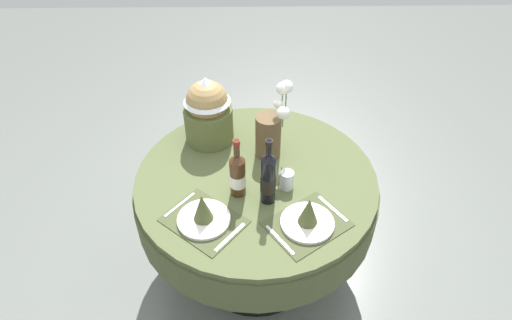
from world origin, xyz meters
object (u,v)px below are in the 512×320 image
object	(u,v)px
place_setting_right	(308,217)
flower_vase	(271,129)
dining_table	(256,197)
wine_bottle_centre	(238,174)
tumbler_mid	(287,180)
place_setting_left	(203,214)
gift_tub_back_left	(208,108)
wine_bottle_left	(268,178)

from	to	relation	value
place_setting_right	flower_vase	bearing A→B (deg)	106.23
dining_table	wine_bottle_centre	bearing A→B (deg)	-127.59
place_setting_right	tumbler_mid	xyz separation A→B (m)	(-0.08, 0.24, 0.00)
place_setting_left	tumbler_mid	world-z (taller)	place_setting_left
place_setting_left	gift_tub_back_left	distance (m)	0.62
wine_bottle_centre	wine_bottle_left	bearing A→B (deg)	-19.70
flower_vase	gift_tub_back_left	bearing A→B (deg)	157.91
wine_bottle_centre	tumbler_mid	world-z (taller)	wine_bottle_centre
place_setting_right	wine_bottle_centre	distance (m)	0.38
dining_table	place_setting_left	world-z (taller)	place_setting_left
place_setting_right	gift_tub_back_left	size ratio (longest dim) A/B	1.11
place_setting_left	flower_vase	world-z (taller)	flower_vase
gift_tub_back_left	place_setting_left	bearing A→B (deg)	-89.06
wine_bottle_left	tumbler_mid	world-z (taller)	wine_bottle_left
dining_table	place_setting_left	xyz separation A→B (m)	(-0.24, -0.29, 0.19)
flower_vase	wine_bottle_centre	xyz separation A→B (m)	(-0.17, -0.29, -0.04)
wine_bottle_left	place_setting_right	bearing A→B (deg)	-42.46
wine_bottle_left	gift_tub_back_left	xyz separation A→B (m)	(-0.30, 0.47, 0.06)
wine_bottle_centre	place_setting_right	bearing A→B (deg)	-33.62
dining_table	place_setting_right	distance (m)	0.44
dining_table	wine_bottle_centre	world-z (taller)	wine_bottle_centre
wine_bottle_left	gift_tub_back_left	distance (m)	0.57
dining_table	flower_vase	distance (m)	0.36
wine_bottle_left	wine_bottle_centre	bearing A→B (deg)	160.30
place_setting_right	flower_vase	world-z (taller)	flower_vase
wine_bottle_centre	flower_vase	bearing A→B (deg)	60.42
place_setting_left	wine_bottle_left	distance (m)	0.33
dining_table	wine_bottle_left	bearing A→B (deg)	-72.48
flower_vase	wine_bottle_centre	size ratio (longest dim) A/B	1.27
gift_tub_back_left	wine_bottle_centre	bearing A→B (deg)	-69.19
dining_table	flower_vase	bearing A→B (deg)	66.36
place_setting_left	tumbler_mid	size ratio (longest dim) A/B	4.52
flower_vase	tumbler_mid	size ratio (longest dim) A/B	4.29
place_setting_left	dining_table	bearing A→B (deg)	50.77
wine_bottle_left	wine_bottle_centre	world-z (taller)	wine_bottle_left
dining_table	wine_bottle_left	distance (m)	0.34
dining_table	tumbler_mid	distance (m)	0.26
flower_vase	wine_bottle_left	xyz separation A→B (m)	(-0.03, -0.34, -0.02)
place_setting_right	tumbler_mid	size ratio (longest dim) A/B	4.52
gift_tub_back_left	tumbler_mid	bearing A→B (deg)	-44.63
place_setting_left	flower_vase	bearing A→B (deg)	56.04
place_setting_left	place_setting_right	distance (m)	0.46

